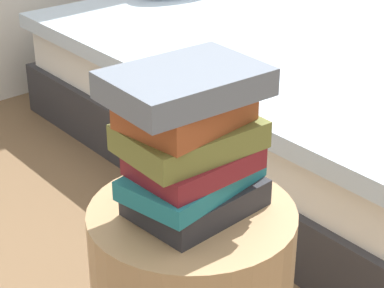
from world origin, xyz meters
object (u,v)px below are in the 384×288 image
Objects in this scene: book_teal at (193,179)px; book_slate at (185,83)px; bed at (305,86)px; book_charcoal at (196,197)px; book_maroon at (194,161)px; book_olive at (190,136)px; book_rust at (186,110)px.

book_slate is (-0.01, 0.01, 0.21)m from book_teal.
bed reaches higher than book_charcoal.
book_charcoal is at bearing 4.10° from book_teal.
bed is at bearing 28.46° from book_charcoal.
book_maroon is 0.05m from book_olive.
book_teal is 0.15m from book_rust.
book_olive is at bearing -3.49° from book_slate.
book_charcoal is 1.11× the size of book_rust.
book_olive reaches higher than book_maroon.
book_rust reaches higher than book_charcoal.
book_slate is (-1.31, -0.75, 0.57)m from bed.
bed is at bearing 30.43° from book_maroon.
book_rust is 0.06m from book_slate.
book_olive reaches higher than book_charcoal.
book_olive is 1.14× the size of book_rust.
book_maroon reaches higher than book_teal.
book_teal is 0.04m from book_maroon.
bed is 8.68× the size of book_maroon.
bed is at bearing 34.17° from book_slate.
book_charcoal is 0.98× the size of book_olive.
book_charcoal is at bearing -38.42° from book_rust.
bed is at bearing 22.25° from book_teal.
book_maroon reaches higher than bed.
bed is at bearing 34.01° from book_olive.
book_teal is at bearing -44.25° from book_slate.
book_slate is (-0.01, 0.00, 0.11)m from book_olive.
book_rust is at bearing 144.70° from book_charcoal.
book_teal is 0.09m from book_olive.
book_olive is at bearing -37.66° from book_rust.
bed is 1.56m from book_maroon.
bed is 1.54m from book_teal.
book_rust is (-0.01, 0.01, 0.15)m from book_teal.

